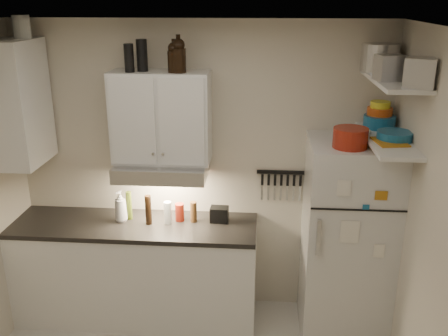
{
  "coord_description": "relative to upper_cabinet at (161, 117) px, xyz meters",
  "views": [
    {
      "loc": [
        0.53,
        -2.61,
        2.78
      ],
      "look_at": [
        0.25,
        0.9,
        1.55
      ],
      "focal_mm": 40.0,
      "sensor_mm": 36.0,
      "label": 1
    }
  ],
  "objects": [
    {
      "name": "ceiling",
      "position": [
        0.3,
        -1.33,
        0.78
      ],
      "size": [
        3.2,
        3.0,
        0.02
      ],
      "primitive_type": "cube",
      "color": "white",
      "rests_on": "ground"
    },
    {
      "name": "back_wall",
      "position": [
        0.3,
        0.18,
        -0.53
      ],
      "size": [
        3.2,
        0.02,
        2.6
      ],
      "primitive_type": "cube",
      "color": "beige",
      "rests_on": "ground"
    },
    {
      "name": "right_wall",
      "position": [
        1.91,
        -1.33,
        -0.53
      ],
      "size": [
        0.02,
        3.0,
        2.6
      ],
      "primitive_type": "cube",
      "color": "beige",
      "rests_on": "ground"
    },
    {
      "name": "base_cabinet",
      "position": [
        -0.25,
        -0.14,
        -1.39
      ],
      "size": [
        2.1,
        0.6,
        0.88
      ],
      "primitive_type": "cube",
      "color": "white",
      "rests_on": "floor"
    },
    {
      "name": "countertop",
      "position": [
        -0.25,
        -0.14,
        -0.93
      ],
      "size": [
        2.1,
        0.62,
        0.04
      ],
      "primitive_type": "cube",
      "color": "black",
      "rests_on": "base_cabinet"
    },
    {
      "name": "upper_cabinet",
      "position": [
        0.0,
        0.0,
        0.0
      ],
      "size": [
        0.8,
        0.33,
        0.75
      ],
      "primitive_type": "cube",
      "color": "white",
      "rests_on": "back_wall"
    },
    {
      "name": "side_cabinet",
      "position": [
        -1.14,
        -0.14,
        0.12
      ],
      "size": [
        0.33,
        0.55,
        1.0
      ],
      "primitive_type": "cube",
      "color": "white",
      "rests_on": "left_wall"
    },
    {
      "name": "range_hood",
      "position": [
        0.0,
        -0.06,
        -0.44
      ],
      "size": [
        0.76,
        0.46,
        0.12
      ],
      "primitive_type": "cube",
      "color": "silver",
      "rests_on": "back_wall"
    },
    {
      "name": "fridge",
      "position": [
        1.55,
        -0.18,
        -0.98
      ],
      "size": [
        0.7,
        0.68,
        1.7
      ],
      "primitive_type": "cube",
      "color": "silver",
      "rests_on": "floor"
    },
    {
      "name": "shelf_hi",
      "position": [
        1.75,
        -0.31,
        0.38
      ],
      "size": [
        0.3,
        0.95,
        0.03
      ],
      "primitive_type": "cube",
      "color": "white",
      "rests_on": "right_wall"
    },
    {
      "name": "shelf_lo",
      "position": [
        1.75,
        -0.31,
        -0.07
      ],
      "size": [
        0.3,
        0.95,
        0.03
      ],
      "primitive_type": "cube",
      "color": "white",
      "rests_on": "right_wall"
    },
    {
      "name": "knife_strip",
      "position": [
        1.0,
        0.15,
        -0.51
      ],
      "size": [
        0.42,
        0.02,
        0.03
      ],
      "primitive_type": "cube",
      "color": "black",
      "rests_on": "back_wall"
    },
    {
      "name": "dutch_oven",
      "position": [
        1.48,
        -0.33,
        -0.05
      ],
      "size": [
        0.33,
        0.33,
        0.15
      ],
      "primitive_type": "cylinder",
      "rotation": [
        0.0,
        0.0,
        -0.35
      ],
      "color": "maroon",
      "rests_on": "fridge"
    },
    {
      "name": "book_stack",
      "position": [
        1.74,
        -0.43,
        -0.08
      ],
      "size": [
        0.24,
        0.28,
        0.09
      ],
      "primitive_type": "cube",
      "rotation": [
        0.0,
        0.0,
        0.15
      ],
      "color": "#AE6E15",
      "rests_on": "fridge"
    },
    {
      "name": "spice_jar",
      "position": [
        1.62,
        -0.2,
        -0.07
      ],
      "size": [
        0.06,
        0.06,
        0.1
      ],
      "primitive_type": "cylinder",
      "rotation": [
        0.0,
        0.0,
        -0.07
      ],
      "color": "silver",
      "rests_on": "fridge"
    },
    {
      "name": "stock_pot",
      "position": [
        1.71,
        0.03,
        0.49
      ],
      "size": [
        0.38,
        0.38,
        0.21
      ],
      "primitive_type": "cylinder",
      "rotation": [
        0.0,
        0.0,
        -0.39
      ],
      "color": "silver",
      "rests_on": "shelf_hi"
    },
    {
      "name": "tin_a",
      "position": [
        1.69,
        -0.41,
        0.48
      ],
      "size": [
        0.2,
        0.19,
        0.17
      ],
      "primitive_type": "cube",
      "rotation": [
        0.0,
        0.0,
        0.2
      ],
      "color": "#AAAAAD",
      "rests_on": "shelf_hi"
    },
    {
      "name": "tin_b",
      "position": [
        1.82,
        -0.68,
        0.48
      ],
      "size": [
        0.25,
        0.25,
        0.19
      ],
      "primitive_type": "cube",
      "rotation": [
        0.0,
        0.0,
        -0.42
      ],
      "color": "#AAAAAD",
      "rests_on": "shelf_hi"
    },
    {
      "name": "bowl_teal",
      "position": [
        1.75,
        -0.01,
        -0.0
      ],
      "size": [
        0.25,
        0.25,
        0.1
      ],
      "primitive_type": "cylinder",
      "color": "#185B84",
      "rests_on": "shelf_lo"
    },
    {
      "name": "bowl_orange",
      "position": [
        1.75,
        0.01,
        0.08
      ],
      "size": [
        0.2,
        0.2,
        0.06
      ],
      "primitive_type": "cylinder",
      "color": "#C44912",
      "rests_on": "bowl_teal"
    },
    {
      "name": "bowl_yellow",
      "position": [
        1.75,
        0.01,
        0.13
      ],
      "size": [
        0.15,
        0.15,
        0.05
      ],
      "primitive_type": "cylinder",
      "color": "yellow",
      "rests_on": "bowl_orange"
    },
    {
      "name": "plates",
      "position": [
        1.79,
        -0.36,
        -0.02
      ],
      "size": [
        0.34,
        0.34,
        0.06
      ],
      "primitive_type": "cylinder",
      "rotation": [
        0.0,
        0.0,
        0.44
      ],
      "color": "#185B84",
      "rests_on": "shelf_lo"
    },
    {
      "name": "growler_a",
      "position": [
        0.13,
        -0.06,
        0.49
      ],
      "size": [
        0.12,
        0.12,
        0.24
      ],
      "primitive_type": null,
      "rotation": [
        0.0,
        0.0,
        0.27
      ],
      "color": "black",
      "rests_on": "upper_cabinet"
    },
    {
      "name": "growler_b",
      "position": [
        0.17,
        -0.07,
        0.51
      ],
      "size": [
        0.13,
        0.13,
        0.27
      ],
      "primitive_type": null,
      "rotation": [
        0.0,
        0.0,
        0.11
      ],
      "color": "black",
      "rests_on": "upper_cabinet"
    },
    {
      "name": "thermos_a",
      "position": [
        -0.13,
        -0.02,
        0.5
      ],
      "size": [
        0.11,
        0.11,
        0.25
      ],
      "primitive_type": "cylinder",
      "rotation": [
        0.0,
        0.0,
        0.38
      ],
      "color": "black",
      "rests_on": "upper_cabinet"
    },
    {
      "name": "thermos_b",
      "position": [
        -0.22,
        -0.07,
        0.48
      ],
      "size": [
        0.08,
        0.08,
        0.22
      ],
      "primitive_type": "cylinder",
      "rotation": [
        0.0,
        0.0,
        -0.11
      ],
      "color": "black",
      "rests_on": "upper_cabinet"
    },
    {
      "name": "side_jar",
      "position": [
        -1.06,
        -0.07,
        0.71
      ],
      "size": [
        0.17,
        0.17,
        0.18
      ],
      "primitive_type": "cylinder",
      "rotation": [
        0.0,
        0.0,
        -0.27
      ],
      "color": "silver",
      "rests_on": "side_cabinet"
    },
    {
      "name": "soap_bottle",
      "position": [
        -0.37,
        -0.1,
        -0.75
      ],
      "size": [
        0.16,
        0.16,
        0.31
      ],
      "primitive_type": "imported",
      "rotation": [
        0.0,
        0.0,
        -0.42
      ],
      "color": "white",
      "rests_on": "countertop"
    },
    {
      "name": "pepper_mill",
      "position": [
        0.26,
        -0.06,
        -0.81
      ],
      "size": [
        0.07,
        0.07,
        0.18
      ],
      "primitive_type": "cylinder",
      "rotation": [
        0.0,
        0.0,
        -0.31
      ],
      "color": "brown",
      "rests_on": "countertop"
    },
    {
      "name": "oil_bottle",
      "position": [
        -0.31,
        -0.05,
        -0.78
      ],
      "size": [
        0.06,
        0.06,
        0.25
      ],
      "primitive_type": "cylinder",
      "rotation": [
        0.0,
        0.0,
        0.28
      ],
      "color": "#485916",
      "rests_on": "countertop"
    },
    {
      "name": "vinegar_bottle",
      "position": [
        -0.12,
        -0.13,
        -0.78
      ],
      "size": [
        0.07,
        0.07,
        0.26
      ],
      "primitive_type": "cylinder",
      "rotation": [
        0.0,
        0.0,
        0.31
      ],
      "color": "black",
      "rests_on": "countertop"
    },
    {
      "name": "clear_bottle",
      "position": [
        0.04,
        -0.1,
        -0.81
      ],
      "size": [
        0.08,
        0.08,
        0.2
      ],
      "primitive_type": "cylinder",
      "rotation": [
        0.0,
        0.0,
        0.21
      ],
      "color": "silver",
      "rests_on": "countertop"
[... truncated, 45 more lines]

